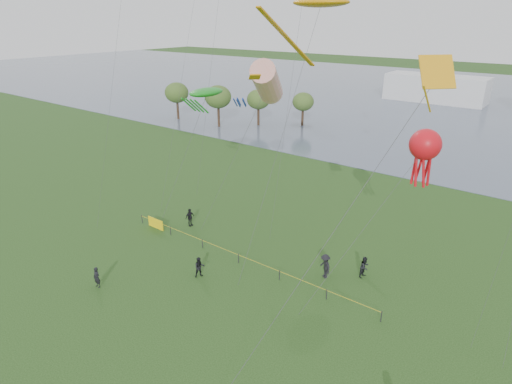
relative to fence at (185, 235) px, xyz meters
The scene contains 15 objects.
ground_plane 16.01m from the fence, 51.95° to the right, with size 400.00×400.00×0.00m, color #1A3912.
lake 87.96m from the fence, 83.56° to the left, with size 400.00×120.00×0.08m, color slate.
pavilion_left 82.47m from the fence, 91.49° to the left, with size 22.00×8.00×6.00m, color silver.
trees 44.68m from the fence, 125.06° to the left, with size 26.10×14.02×7.33m.
fence is the anchor object (origin of this frame).
spectator_a 5.99m from the fence, 33.40° to the right, with size 0.80×0.63×1.65m, color black.
spectator_b 12.89m from the fence, 10.72° to the left, with size 1.26×0.72×1.95m, color black.
spectator_c 2.99m from the fence, 126.49° to the left, with size 1.02×0.43×1.75m, color black.
spectator_f 8.82m from the fence, 90.42° to the right, with size 0.59×0.39×1.62m, color black.
spectator_g 15.63m from the fence, 15.85° to the left, with size 0.83×0.65×1.71m, color black.
kite_stingray 21.74m from the fence, 40.04° to the left, with size 4.52×11.10×19.80m.
kite_windsock 14.96m from the fence, 45.82° to the left, with size 7.39×5.45×15.64m.
kite_creature 13.43m from the fence, 114.22° to the left, with size 3.23×6.81×12.30m.
kite_octopus 21.06m from the fence, 19.16° to the left, with size 5.21×9.78×11.58m.
kite_delta 25.35m from the fence, 12.33° to the right, with size 6.36×12.04×17.03m.
Camera 1 is at (15.36, -10.35, 18.51)m, focal length 30.00 mm.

